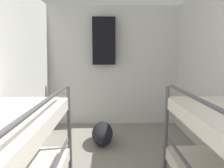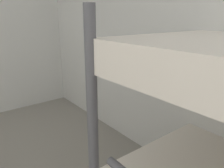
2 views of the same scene
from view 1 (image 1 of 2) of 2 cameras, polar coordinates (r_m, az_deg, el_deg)
wall_back at (r=4.09m, az=0.42°, el=5.02°), size 2.72×0.06×2.39m
duffel_bag at (r=3.34m, az=-2.76°, el=-13.87°), size 0.34×0.61×0.34m
hanging_coat at (r=3.94m, az=-2.32°, el=12.12°), size 0.44×0.12×0.90m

